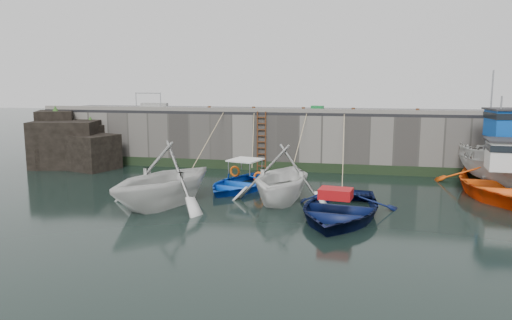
% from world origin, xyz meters
% --- Properties ---
extents(ground, '(120.00, 120.00, 0.00)m').
position_xyz_m(ground, '(0.00, 0.00, 0.00)').
color(ground, black).
rests_on(ground, ground).
extents(quay_back, '(30.00, 5.00, 3.00)m').
position_xyz_m(quay_back, '(0.00, 12.50, 1.50)').
color(quay_back, slate).
rests_on(quay_back, ground).
extents(road_back, '(30.00, 5.00, 0.16)m').
position_xyz_m(road_back, '(0.00, 12.50, 3.08)').
color(road_back, black).
rests_on(road_back, quay_back).
extents(kerb_back, '(30.00, 0.30, 0.20)m').
position_xyz_m(kerb_back, '(0.00, 10.15, 3.26)').
color(kerb_back, slate).
rests_on(kerb_back, road_back).
extents(algae_back, '(30.00, 0.08, 0.50)m').
position_xyz_m(algae_back, '(0.00, 9.96, 0.25)').
color(algae_back, black).
rests_on(algae_back, ground).
extents(rock_outcrop, '(5.85, 4.24, 3.41)m').
position_xyz_m(rock_outcrop, '(-12.92, 9.11, 1.26)').
color(rock_outcrop, black).
rests_on(rock_outcrop, ground).
extents(ladder, '(0.51, 0.08, 3.20)m').
position_xyz_m(ladder, '(-2.00, 9.91, 1.59)').
color(ladder, '#3F1E0F').
rests_on(ladder, ground).
extents(boat_near_white, '(6.23, 6.65, 2.82)m').
position_xyz_m(boat_near_white, '(-4.26, 1.68, 0.00)').
color(boat_near_white, silver).
rests_on(boat_near_white, ground).
extents(boat_near_white_rope, '(0.04, 6.38, 3.10)m').
position_xyz_m(boat_near_white_rope, '(-4.26, 7.09, 0.00)').
color(boat_near_white_rope, tan).
rests_on(boat_near_white_rope, ground).
extents(boat_near_blue, '(4.44, 5.36, 0.96)m').
position_xyz_m(boat_near_blue, '(-2.06, 5.30, 0.00)').
color(boat_near_blue, blue).
rests_on(boat_near_blue, ground).
extents(boat_near_blue_rope, '(0.04, 3.40, 3.10)m').
position_xyz_m(boat_near_blue_rope, '(-2.06, 8.90, 0.00)').
color(boat_near_blue_rope, tan).
rests_on(boat_near_blue_rope, ground).
extents(boat_near_blacktrim, '(4.59, 5.22, 2.59)m').
position_xyz_m(boat_near_blacktrim, '(0.14, 3.43, 0.00)').
color(boat_near_blacktrim, silver).
rests_on(boat_near_blacktrim, ground).
extents(boat_near_blacktrim_rope, '(0.04, 4.83, 3.10)m').
position_xyz_m(boat_near_blacktrim_rope, '(0.14, 7.96, 0.00)').
color(boat_near_blacktrim_rope, tan).
rests_on(boat_near_blacktrim_rope, ground).
extents(boat_near_navy, '(4.73, 6.13, 1.17)m').
position_xyz_m(boat_near_navy, '(2.55, 1.40, 0.00)').
color(boat_near_navy, '#09123A').
rests_on(boat_near_navy, ground).
extents(boat_near_navy_rope, '(0.04, 6.64, 3.10)m').
position_xyz_m(boat_near_navy_rope, '(2.55, 6.95, 0.00)').
color(boat_near_navy_rope, tan).
rests_on(boat_near_navy_rope, ground).
extents(boat_far_white, '(3.57, 7.25, 5.68)m').
position_xyz_m(boat_far_white, '(9.51, 8.53, 1.13)').
color(boat_far_white, silver).
rests_on(boat_far_white, ground).
extents(boat_far_orange, '(5.79, 7.73, 4.53)m').
position_xyz_m(boat_far_orange, '(9.18, 6.49, 0.49)').
color(boat_far_orange, '#F5520C').
rests_on(boat_far_orange, ground).
extents(fish_crate, '(0.71, 0.52, 0.31)m').
position_xyz_m(fish_crate, '(0.85, 11.26, 3.32)').
color(fish_crate, '#157833').
rests_on(fish_crate, road_back).
extents(railing, '(1.60, 1.05, 1.00)m').
position_xyz_m(railing, '(-8.75, 11.25, 3.36)').
color(railing, '#A5A8AD').
rests_on(railing, road_back).
extents(bollard_a, '(0.18, 0.18, 0.28)m').
position_xyz_m(bollard_a, '(-5.00, 10.25, 3.30)').
color(bollard_a, '#3F1E0F').
rests_on(bollard_a, road_back).
extents(bollard_b, '(0.18, 0.18, 0.28)m').
position_xyz_m(bollard_b, '(-2.50, 10.25, 3.30)').
color(bollard_b, '#3F1E0F').
rests_on(bollard_b, road_back).
extents(bollard_c, '(0.18, 0.18, 0.28)m').
position_xyz_m(bollard_c, '(0.20, 10.25, 3.30)').
color(bollard_c, '#3F1E0F').
rests_on(bollard_c, road_back).
extents(bollard_d, '(0.18, 0.18, 0.28)m').
position_xyz_m(bollard_d, '(2.80, 10.25, 3.30)').
color(bollard_d, '#3F1E0F').
rests_on(bollard_d, road_back).
extents(bollard_e, '(0.18, 0.18, 0.28)m').
position_xyz_m(bollard_e, '(6.00, 10.25, 3.30)').
color(bollard_e, '#3F1E0F').
rests_on(bollard_e, road_back).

